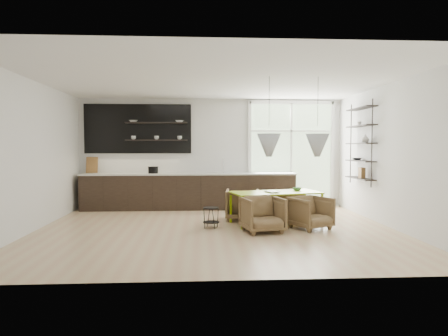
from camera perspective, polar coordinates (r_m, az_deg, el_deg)
room at (r=8.88m, az=2.33°, el=2.00°), size 7.02×6.01×2.91m
kitchen_run at (r=10.49m, az=-5.50°, el=-2.59°), size 5.54×0.69×2.75m
right_shelving at (r=9.63m, az=18.99°, el=3.05°), size 0.26×1.22×1.90m
dining_table at (r=8.50m, az=7.42°, el=-3.70°), size 1.99×1.24×0.67m
armchair_back_left at (r=8.91m, az=2.66°, el=-5.23°), size 0.81×0.83×0.68m
armchair_back_right at (r=9.34m, az=8.65°, el=-5.06°), size 0.81×0.82×0.63m
armchair_front_left at (r=7.68m, az=5.52°, el=-6.60°), size 0.86×0.88×0.67m
armchair_front_right at (r=8.10m, az=12.27°, el=-6.27°), size 0.93×0.94×0.64m
wire_stool at (r=8.03m, az=-1.86°, el=-6.68°), size 0.33×0.33×0.41m
table_book at (r=8.32m, az=6.24°, el=-3.42°), size 0.30×0.35×0.03m
table_bowl at (r=8.85m, az=10.39°, el=-2.97°), size 0.19×0.19×0.06m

